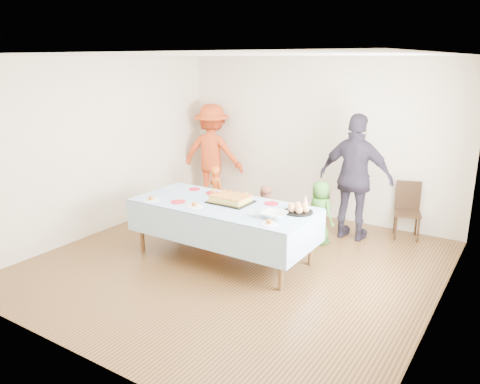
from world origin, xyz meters
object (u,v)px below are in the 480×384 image
(party_table, at_px, (223,208))
(dining_chair, at_px, (408,207))
(adult_left, at_px, (212,154))
(birthday_cake, at_px, (231,199))

(party_table, relative_size, dining_chair, 2.90)
(party_table, distance_m, dining_chair, 2.93)
(dining_chair, xyz_separation_m, adult_left, (-3.64, -0.07, 0.45))
(birthday_cake, distance_m, dining_chair, 2.82)
(party_table, relative_size, adult_left, 1.34)
(adult_left, bearing_deg, dining_chair, 166.36)
(birthday_cake, xyz_separation_m, adult_left, (-1.78, 2.03, 0.10))
(party_table, bearing_deg, birthday_cake, 63.75)
(birthday_cake, bearing_deg, dining_chair, 48.45)
(dining_chair, height_order, adult_left, adult_left)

